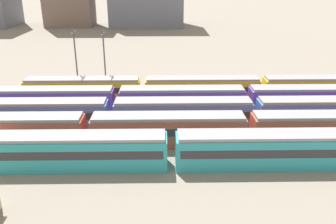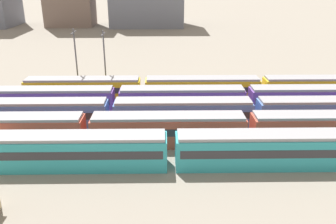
{
  "view_description": "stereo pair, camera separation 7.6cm",
  "coord_description": "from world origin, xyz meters",
  "px_view_note": "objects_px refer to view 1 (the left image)",
  "views": [
    {
      "loc": [
        11.46,
        -32.36,
        18.97
      ],
      "look_at": [
        12.23,
        10.4,
        2.04
      ],
      "focal_mm": 37.5,
      "sensor_mm": 36.0,
      "label": 1
    },
    {
      "loc": [
        11.54,
        -32.36,
        18.97
      ],
      "look_at": [
        12.23,
        10.4,
        2.04
      ],
      "focal_mm": 37.5,
      "sensor_mm": 36.0,
      "label": 2
    }
  ],
  "objects_px": {
    "train_track_3": "(182,100)",
    "catenary_pole_3": "(76,59)",
    "train_track_1": "(248,129)",
    "catenary_pole_1": "(105,60)",
    "train_track_2": "(325,112)",
    "train_track_4": "(320,88)"
  },
  "relations": [
    {
      "from": "train_track_2",
      "to": "train_track_3",
      "type": "bearing_deg",
      "value": 164.51
    },
    {
      "from": "train_track_4",
      "to": "catenary_pole_1",
      "type": "distance_m",
      "value": 35.02
    },
    {
      "from": "train_track_2",
      "to": "catenary_pole_1",
      "type": "distance_m",
      "value": 34.11
    },
    {
      "from": "catenary_pole_3",
      "to": "train_track_3",
      "type": "bearing_deg",
      "value": -26.39
    },
    {
      "from": "train_track_1",
      "to": "train_track_4",
      "type": "height_order",
      "value": "same"
    },
    {
      "from": "train_track_3",
      "to": "catenary_pole_1",
      "type": "bearing_deg",
      "value": 145.25
    },
    {
      "from": "train_track_3",
      "to": "catenary_pole_3",
      "type": "bearing_deg",
      "value": 153.61
    },
    {
      "from": "train_track_3",
      "to": "catenary_pole_3",
      "type": "relative_size",
      "value": 5.12
    },
    {
      "from": "train_track_1",
      "to": "train_track_3",
      "type": "relative_size",
      "value": 1.34
    },
    {
      "from": "train_track_3",
      "to": "train_track_4",
      "type": "relative_size",
      "value": 0.6
    },
    {
      "from": "train_track_1",
      "to": "train_track_3",
      "type": "height_order",
      "value": "same"
    },
    {
      "from": "catenary_pole_1",
      "to": "train_track_1",
      "type": "bearing_deg",
      "value": -44.06
    },
    {
      "from": "train_track_1",
      "to": "catenary_pole_3",
      "type": "height_order",
      "value": "catenary_pole_3"
    },
    {
      "from": "train_track_1",
      "to": "catenary_pole_3",
      "type": "bearing_deg",
      "value": 142.13
    },
    {
      "from": "train_track_1",
      "to": "catenary_pole_3",
      "type": "distance_m",
      "value": 30.83
    },
    {
      "from": "train_track_1",
      "to": "train_track_2",
      "type": "relative_size",
      "value": 0.8
    },
    {
      "from": "catenary_pole_3",
      "to": "catenary_pole_1",
      "type": "bearing_deg",
      "value": 1.63
    },
    {
      "from": "train_track_4",
      "to": "catenary_pole_1",
      "type": "relative_size",
      "value": 8.84
    },
    {
      "from": "train_track_4",
      "to": "train_track_3",
      "type": "bearing_deg",
      "value": -166.93
    },
    {
      "from": "train_track_1",
      "to": "catenary_pole_1",
      "type": "height_order",
      "value": "catenary_pole_1"
    },
    {
      "from": "catenary_pole_1",
      "to": "catenary_pole_3",
      "type": "bearing_deg",
      "value": -178.37
    },
    {
      "from": "train_track_1",
      "to": "catenary_pole_3",
      "type": "xyz_separation_m",
      "value": [
        -24.12,
        18.76,
        4.1
      ]
    }
  ]
}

